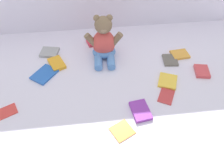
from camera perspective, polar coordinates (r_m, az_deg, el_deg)
name	(u,v)px	position (r m, az deg, el deg)	size (l,w,h in m)	color
ground_plane	(111,75)	(1.25, -0.23, -0.03)	(3.20, 3.20, 0.00)	silver
teddy_bear	(104,42)	(1.30, -2.09, 8.13)	(0.22, 0.20, 0.27)	#D84C47
book_case_0	(50,52)	(1.43, -15.59, 5.45)	(0.09, 0.10, 0.02)	#979596
book_case_1	(57,64)	(1.34, -13.86, 2.73)	(0.07, 0.12, 0.02)	orange
book_case_2	(180,54)	(1.43, 16.85, 4.92)	(0.08, 0.10, 0.01)	gold
book_case_3	(5,112)	(1.19, -25.46, -8.57)	(0.07, 0.10, 0.01)	#D33A35
book_case_4	(44,74)	(1.29, -16.78, 0.06)	(0.10, 0.13, 0.01)	blue
book_case_5	(202,71)	(1.35, 21.87, 0.78)	(0.07, 0.10, 0.02)	#D24146
book_case_6	(140,111)	(1.08, 7.25, -9.09)	(0.08, 0.12, 0.02)	purple
book_case_7	(170,60)	(1.37, 14.54, 3.58)	(0.08, 0.10, 0.01)	#5D564C
book_case_8	(168,81)	(1.24, 13.95, -1.62)	(0.09, 0.11, 0.01)	yellow
book_case_9	(166,96)	(1.17, 13.63, -5.27)	(0.07, 0.10, 0.01)	#BD3537
book_case_10	(122,130)	(1.02, 2.58, -14.02)	(0.09, 0.09, 0.01)	orange
book_case_11	(95,42)	(1.47, -4.39, 8.29)	(0.07, 0.10, 0.02)	red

